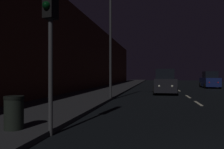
{
  "coord_description": "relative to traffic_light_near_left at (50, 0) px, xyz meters",
  "views": [
    {
      "loc": [
        -2.47,
        -3.93,
        1.67
      ],
      "look_at": [
        -6.41,
        16.26,
        1.71
      ],
      "focal_mm": 35.63,
      "sensor_mm": 36.0,
      "label": 1
    }
  ],
  "objects": [
    {
      "name": "ground",
      "position": [
        5.3,
        22.79,
        -3.74
      ],
      "size": [
        27.4,
        84.0,
        0.02
      ],
      "primitive_type": "cube",
      "color": "black"
    },
    {
      "name": "trash_bin_curbside",
      "position": [
        -1.04,
        -0.09,
        -3.12
      ],
      "size": [
        0.55,
        0.55,
        0.93
      ],
      "color": "black",
      "rests_on": "sidewalk_left"
    },
    {
      "name": "lane_centerline",
      "position": [
        5.3,
        17.06,
        -3.73
      ],
      "size": [
        0.16,
        38.7,
        0.01
      ],
      "color": "beige",
      "rests_on": "ground"
    },
    {
      "name": "building_facade_left",
      "position": [
        -4.8,
        19.29,
        0.27
      ],
      "size": [
        0.8,
        63.0,
        8.0
      ],
      "primitive_type": "cube",
      "color": "#472319",
      "rests_on": "ground"
    },
    {
      "name": "sidewalk_left",
      "position": [
        -2.2,
        22.79,
        -3.66
      ],
      "size": [
        4.4,
        84.0,
        0.15
      ],
      "primitive_type": "cube",
      "color": "#28282B",
      "rests_on": "ground"
    },
    {
      "name": "traffic_light_near_left",
      "position": [
        0.0,
        0.0,
        0.0
      ],
      "size": [
        0.36,
        0.48,
        5.11
      ],
      "rotation": [
        0.0,
        0.0,
        -1.74
      ],
      "color": "#38383A",
      "rests_on": "ground"
    },
    {
      "name": "car_parked_right_far",
      "position": [
        9.7,
        24.71,
        -2.77
      ],
      "size": [
        1.94,
        4.21,
        2.12
      ],
      "rotation": [
        0.0,
        0.0,
        1.57
      ],
      "color": "#141E51",
      "rests_on": "ground"
    },
    {
      "name": "streetlamp_overhead",
      "position": [
        0.35,
        8.83,
        1.17
      ],
      "size": [
        1.7,
        0.44,
        7.44
      ],
      "color": "#2D2D30",
      "rests_on": "ground"
    },
    {
      "name": "car_approaching_headlights",
      "position": [
        3.64,
        14.53,
        -2.74
      ],
      "size": [
        2.0,
        4.34,
        2.19
      ],
      "rotation": [
        0.0,
        0.0,
        -1.57
      ],
      "color": "black",
      "rests_on": "ground"
    }
  ]
}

